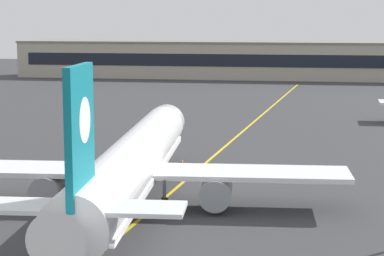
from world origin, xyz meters
name	(u,v)px	position (x,y,z in m)	size (l,w,h in m)	color
taxiway_centreline	(198,169)	(0.00, 30.00, 0.00)	(0.30, 180.00, 0.01)	yellow
airliner_foreground	(132,163)	(-2.59, 15.52, 3.37)	(32.28, 41.53, 11.65)	white
safety_cone_by_nose_gear	(182,161)	(-1.96, 32.14, 0.26)	(0.44, 0.44, 0.55)	orange
terminal_building	(315,61)	(10.40, 132.84, 4.30)	(139.49, 12.40, 8.58)	#B2A893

